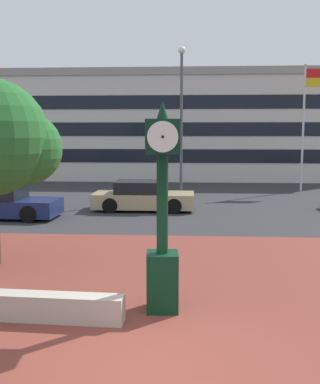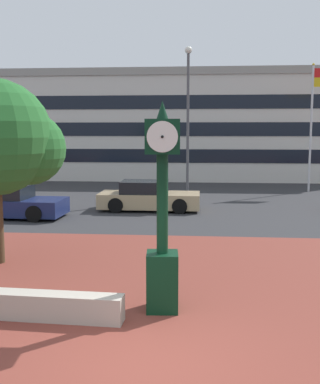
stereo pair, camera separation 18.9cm
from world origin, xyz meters
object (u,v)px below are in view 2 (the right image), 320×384
Objects in this scene: street_clock at (162,220)px; street_lamp_post at (188,108)px; car_street_far at (148,197)px; civic_building at (153,126)px; car_street_mid at (8,203)px; flagpole_primary at (317,113)px; plaza_tree at (1,140)px.

street_clock is 0.53× the size of street_lamp_post.
civic_building is at bearing -175.13° from car_street_far.
car_street_far is at bearing 114.27° from car_street_mid.
flagpole_primary is at bearing 24.58° from street_lamp_post.
street_lamp_post is at bearing 69.99° from plaza_tree.
street_clock is at bearing -111.14° from flagpole_primary.
plaza_tree reaches higher than car_street_mid.
car_street_mid is 0.15× the size of civic_building.
plaza_tree is 1.10× the size of car_street_far.
car_street_mid is 10.07m from street_lamp_post.
street_lamp_post reaches higher than car_street_far.
car_street_far is at bearing -112.89° from street_lamp_post.
civic_building reaches higher than street_clock.
car_street_far is (-1.54, 11.50, -1.21)m from street_clock.
street_clock is 15.56m from street_lamp_post.
flagpole_primary reaches higher than street_clock.
plaza_tree is 19.41m from flagpole_primary.
flagpole_primary is 13.63m from civic_building.
street_clock is at bearing -34.48° from plaza_tree.
street_clock is 0.92× the size of car_street_far.
car_street_far is at bearing -141.02° from flagpole_primary.
street_clock is 0.89× the size of car_street_mid.
flagpole_primary is (8.71, 7.05, 3.84)m from car_street_far.
flagpole_primary reaches higher than plaza_tree.
street_lamp_post is (7.04, 5.99, 4.00)m from car_street_mid.
street_lamp_post is at bearing 132.70° from car_street_mid.
plaza_tree is 7.29m from car_street_mid.
civic_building is (4.06, 18.39, 3.23)m from car_street_mid.
street_clock is 11.69m from car_street_mid.
car_street_mid is 0.63× the size of flagpole_primary.
plaza_tree is 0.63× the size of street_lamp_post.
car_street_mid is 5.86m from car_street_far.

